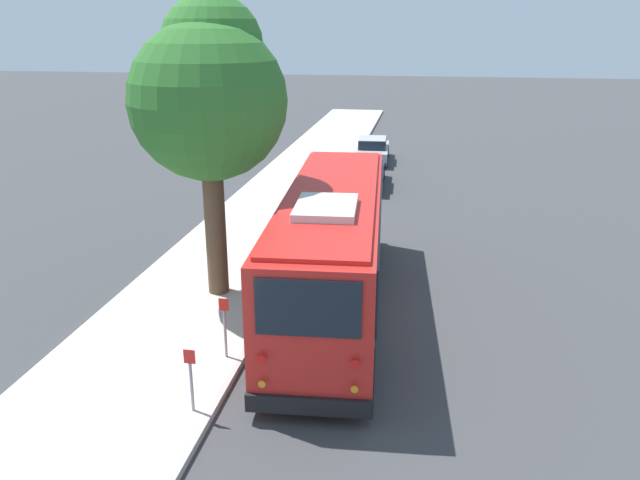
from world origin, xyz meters
name	(u,v)px	position (x,y,z in m)	size (l,w,h in m)	color
ground_plane	(339,319)	(0.00, 0.00, 0.00)	(160.00, 160.00, 0.00)	#3D3D3F
sidewalk_slab	(189,305)	(0.00, 4.01, 0.07)	(80.00, 4.22, 0.15)	beige
curb_strip	(269,311)	(0.00, 1.83, 0.07)	(80.00, 0.14, 0.15)	#AAA69D
shuttle_bus	(333,243)	(0.68, 0.27, 1.80)	(10.76, 3.23, 3.37)	red
parked_sedan_navy	(364,173)	(13.91, 0.75, 0.62)	(4.50, 1.88, 1.32)	#19234C
parked_sedan_silver	(373,150)	(19.50, 0.87, 0.60)	(4.36, 1.87, 1.30)	#A8AAAF
street_tree	(209,91)	(0.96, 3.46, 5.53)	(3.98, 3.98, 7.73)	brown
sign_post_near	(191,379)	(-4.63, 2.15, 0.82)	(0.06, 0.22, 1.30)	gray
sign_post_far	(225,327)	(-2.57, 2.15, 0.88)	(0.06, 0.22, 1.40)	gray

